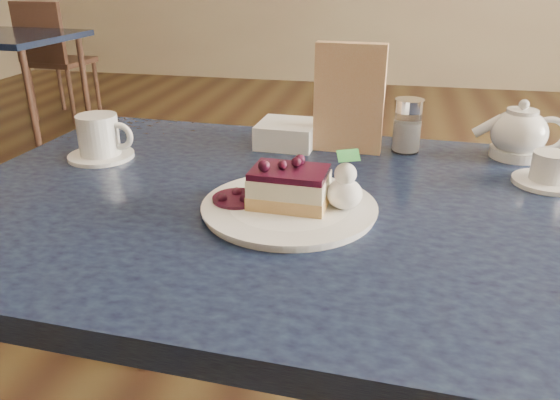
% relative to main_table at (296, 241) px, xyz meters
% --- Properties ---
extents(main_table, '(1.23, 0.85, 0.74)m').
position_rel_main_table_xyz_m(main_table, '(0.00, 0.00, 0.00)').
color(main_table, '#192941').
rests_on(main_table, ground).
extents(dessert_plate, '(0.27, 0.27, 0.01)m').
position_rel_main_table_xyz_m(dessert_plate, '(-0.00, -0.05, 0.08)').
color(dessert_plate, white).
rests_on(dessert_plate, main_table).
extents(cheesecake_slice, '(0.12, 0.09, 0.06)m').
position_rel_main_table_xyz_m(cheesecake_slice, '(-0.00, -0.05, 0.12)').
color(cheesecake_slice, '#E3B472').
rests_on(cheesecake_slice, dessert_plate).
extents(whipped_cream, '(0.06, 0.06, 0.05)m').
position_rel_main_table_xyz_m(whipped_cream, '(0.08, -0.04, 0.11)').
color(whipped_cream, white).
rests_on(whipped_cream, dessert_plate).
extents(berry_sauce, '(0.08, 0.08, 0.01)m').
position_rel_main_table_xyz_m(berry_sauce, '(-0.09, -0.05, 0.09)').
color(berry_sauce, '#360F24').
rests_on(berry_sauce, dessert_plate).
extents(coffee_set, '(0.14, 0.13, 0.09)m').
position_rel_main_table_xyz_m(coffee_set, '(-0.42, 0.12, 0.12)').
color(coffee_set, white).
rests_on(coffee_set, main_table).
extents(tea_set, '(0.19, 0.25, 0.10)m').
position_rel_main_table_xyz_m(tea_set, '(0.40, 0.27, 0.12)').
color(tea_set, white).
rests_on(tea_set, main_table).
extents(menu_card, '(0.14, 0.04, 0.22)m').
position_rel_main_table_xyz_m(menu_card, '(0.06, 0.27, 0.19)').
color(menu_card, beige).
rests_on(menu_card, main_table).
extents(sugar_shaker, '(0.06, 0.06, 0.11)m').
position_rel_main_table_xyz_m(sugar_shaker, '(0.18, 0.29, 0.13)').
color(sugar_shaker, white).
rests_on(sugar_shaker, main_table).
extents(napkin_stack, '(0.12, 0.12, 0.05)m').
position_rel_main_table_xyz_m(napkin_stack, '(-0.07, 0.28, 0.10)').
color(napkin_stack, white).
rests_on(napkin_stack, main_table).
extents(bg_table_far_left, '(0.96, 1.68, 1.11)m').
position_rel_main_table_xyz_m(bg_table_far_left, '(-2.32, 2.26, -0.60)').
color(bg_table_far_left, '#192941').
rests_on(bg_table_far_left, ground).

